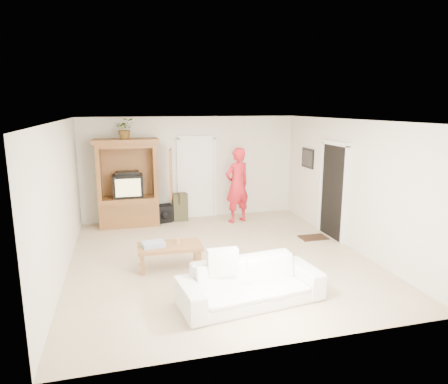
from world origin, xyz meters
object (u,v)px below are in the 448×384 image
object	(u,v)px
man	(237,185)
sofa	(251,283)
armoire	(129,188)
coffee_table	(170,248)

from	to	relation	value
man	sofa	distance (m)	4.29
sofa	armoire	bearing A→B (deg)	101.62
armoire	sofa	size ratio (longest dim) A/B	0.99
armoire	sofa	distance (m)	4.84
man	sofa	world-z (taller)	man
armoire	man	world-z (taller)	armoire
man	coffee_table	xyz separation A→B (m)	(-1.99, -2.50, -0.57)
sofa	man	bearing A→B (deg)	68.45
armoire	sofa	world-z (taller)	armoire
sofa	coffee_table	bearing A→B (deg)	113.52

